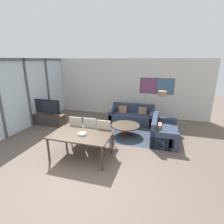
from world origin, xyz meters
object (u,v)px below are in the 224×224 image
object	(u,v)px
tv_console	(49,119)
sofa_side	(162,133)
dining_table	(81,136)
dining_chair_left	(78,129)
dining_chair_right	(105,133)
floor_lamp	(162,97)
coffee_table	(125,127)
television	(47,107)
dining_chair_centre	(92,130)
sofa_main	(132,117)
fruit_bowl	(82,134)

from	to	relation	value
tv_console	sofa_side	world-z (taller)	sofa_side
dining_table	dining_chair_left	distance (m)	0.89
dining_table	dining_chair_right	bearing A→B (deg)	54.57
tv_console	floor_lamp	size ratio (longest dim) A/B	0.93
floor_lamp	coffee_table	bearing A→B (deg)	-133.12
tv_console	dining_chair_right	world-z (taller)	dining_chair_right
coffee_table	dining_chair_left	xyz separation A→B (m)	(-1.37, -1.15, 0.24)
dining_table	floor_lamp	distance (m)	3.88
television	dining_chair_centre	bearing A→B (deg)	-26.57
tv_console	sofa_side	distance (m)	4.81
sofa_main	dining_table	world-z (taller)	sofa_main
television	dining_chair_centre	distance (m)	2.90
floor_lamp	dining_chair_centre	bearing A→B (deg)	-130.78
sofa_side	dining_table	xyz separation A→B (m)	(-2.21, -1.84, 0.39)
dining_chair_centre	dining_table	bearing A→B (deg)	-90.00
television	sofa_main	distance (m)	3.72
fruit_bowl	floor_lamp	bearing A→B (deg)	57.58
sofa_main	dining_table	size ratio (longest dim) A/B	1.12
sofa_side	dining_table	distance (m)	2.90
television	dining_chair_right	distance (m)	3.37
television	fruit_bowl	size ratio (longest dim) A/B	4.79
sofa_main	dining_chair_right	bearing A→B (deg)	-98.59
tv_console	dining_chair_right	xyz separation A→B (m)	(3.07, -1.37, 0.31)
tv_console	dining_table	size ratio (longest dim) A/B	0.83
tv_console	sofa_main	world-z (taller)	sofa_main
coffee_table	dining_chair_left	world-z (taller)	dining_chair_left
dining_chair_centre	dining_chair_right	distance (m)	0.49
tv_console	dining_table	xyz separation A→B (m)	(2.59, -2.05, 0.43)
dining_chair_centre	dining_chair_right	xyz separation A→B (m)	(0.49, -0.07, 0.00)
sofa_main	floor_lamp	bearing A→B (deg)	-4.69
sofa_side	floor_lamp	world-z (taller)	floor_lamp
tv_console	television	xyz separation A→B (m)	(0.00, 0.00, 0.56)
tv_console	sofa_main	xyz separation A→B (m)	(3.47, 1.25, 0.05)
television	dining_chair_centre	world-z (taller)	television
television	sofa_side	distance (m)	4.83
dining_chair_left	fruit_bowl	xyz separation A→B (m)	(0.54, -0.77, 0.22)
dining_chair_centre	fruit_bowl	world-z (taller)	dining_chair_centre
fruit_bowl	floor_lamp	xyz separation A→B (m)	(2.05, 3.23, 0.53)
dining_chair_right	fruit_bowl	distance (m)	0.86
dining_chair_right	floor_lamp	size ratio (longest dim) A/B	0.65
television	floor_lamp	xyz separation A→B (m)	(4.70, 1.15, 0.51)
dining_chair_right	floor_lamp	xyz separation A→B (m)	(1.62, 2.52, 0.75)
fruit_bowl	dining_chair_right	bearing A→B (deg)	58.97
coffee_table	tv_console	bearing A→B (deg)	177.36
dining_table	floor_lamp	world-z (taller)	floor_lamp
dining_chair_centre	coffee_table	bearing A→B (deg)	52.14
dining_table	fruit_bowl	xyz separation A→B (m)	(0.05, -0.03, 0.10)
dining_table	dining_chair_centre	bearing A→B (deg)	90.00
dining_chair_left	coffee_table	bearing A→B (deg)	40.18
coffee_table	dining_chair_left	size ratio (longest dim) A/B	1.09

